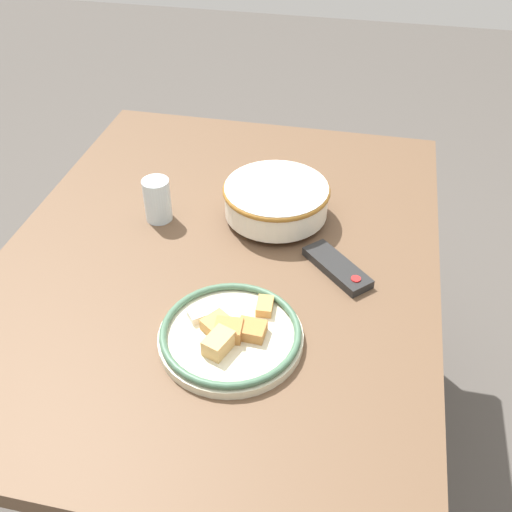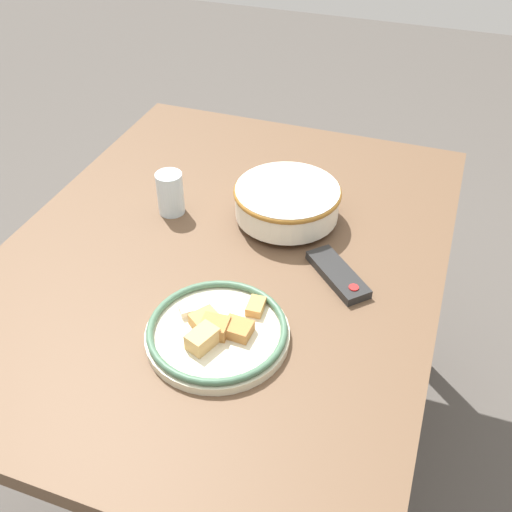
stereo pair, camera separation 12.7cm
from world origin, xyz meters
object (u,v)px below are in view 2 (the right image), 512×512
Objects in this scene: food_plate at (217,331)px; drinking_glass at (170,193)px; tv_remote at (338,274)px; noodle_bowl at (287,201)px.

food_plate is 2.59× the size of drinking_glass.
noodle_bowl is at bearing -90.55° from tv_remote.
drinking_glass reaches higher than noodle_bowl.
noodle_bowl is 0.24m from tv_remote.
noodle_bowl is at bearing 178.70° from food_plate.
tv_remote is at bearing 144.55° from food_plate.
tv_remote is at bearing 44.91° from noodle_bowl.
drinking_glass is (-0.11, -0.44, 0.04)m from tv_remote.
drinking_glass reaches higher than tv_remote.
noodle_bowl reaches higher than food_plate.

